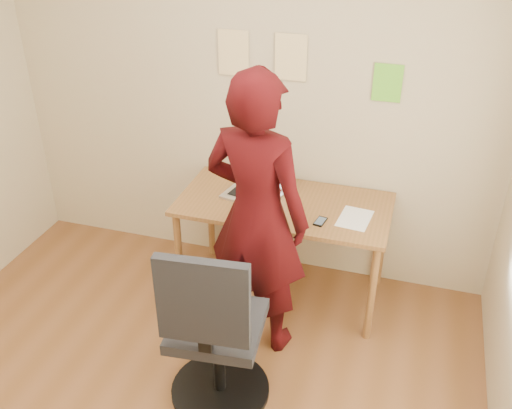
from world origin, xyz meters
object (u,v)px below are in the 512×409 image
(phone, at_px, (320,221))
(office_chair, at_px, (214,340))
(desk, at_px, (284,213))
(person, at_px, (257,217))
(laptop, at_px, (256,186))

(phone, xyz_separation_m, office_chair, (-0.38, -0.90, -0.28))
(desk, distance_m, office_chair, 1.10)
(office_chair, bearing_deg, person, 79.56)
(office_chair, height_order, person, person)
(laptop, relative_size, phone, 3.48)
(laptop, bearing_deg, office_chair, -72.37)
(phone, bearing_deg, person, -127.89)
(laptop, height_order, person, person)
(desk, xyz_separation_m, person, (-0.05, -0.47, 0.24))
(laptop, height_order, office_chair, office_chair)
(person, bearing_deg, desk, -83.80)
(laptop, xyz_separation_m, phone, (0.49, -0.24, -0.05))
(desk, bearing_deg, office_chair, -95.22)
(desk, relative_size, laptop, 3.29)
(laptop, xyz_separation_m, person, (0.17, -0.54, 0.10))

